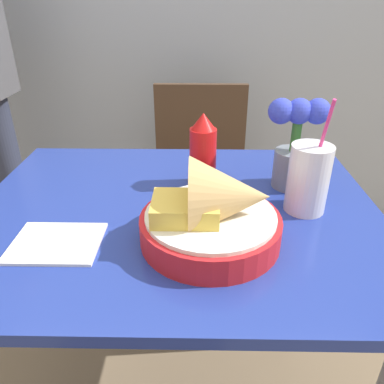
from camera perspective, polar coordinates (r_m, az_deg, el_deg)
dining_table at (r=0.91m, az=-2.27°, el=-9.83°), size 0.90×0.71×0.77m
chair_far_window at (r=1.66m, az=1.25°, el=3.58°), size 0.40×0.40×0.86m
food_basket at (r=0.70m, az=3.71°, el=-3.35°), size 0.27×0.27×0.17m
ketchup_bottle at (r=0.90m, az=1.67°, el=6.21°), size 0.06×0.06×0.18m
drink_cup at (r=0.83m, az=17.28°, el=1.58°), size 0.09×0.09×0.25m
flower_vase at (r=0.92m, az=15.40°, el=7.12°), size 0.14×0.09×0.22m
napkin at (r=0.76m, az=-19.94°, el=-7.30°), size 0.17×0.13×0.01m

